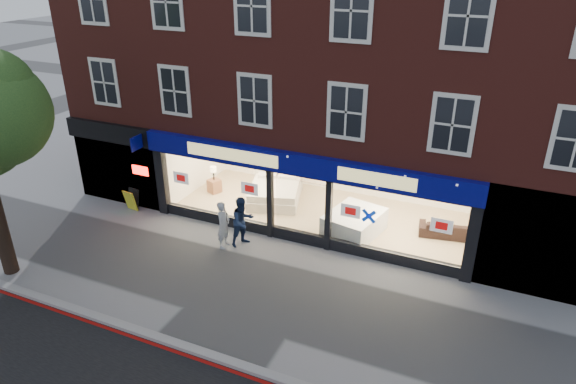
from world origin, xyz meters
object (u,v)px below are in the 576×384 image
Objects in this scene: pedestrian_blue at (243,221)px; display_bed at (275,191)px; sofa at (447,229)px; mattress_stack at (354,223)px; pedestrian_grey at (223,225)px; a_board at (132,200)px.

display_bed is at bearing 33.85° from pedestrian_blue.
mattress_stack is at bearing 10.52° from sofa.
pedestrian_blue is (0.52, 0.38, 0.05)m from pedestrian_grey.
pedestrian_blue reaches higher than display_bed.
mattress_stack is (3.64, -1.30, 0.03)m from display_bed.
a_board is (-11.37, -2.65, 0.04)m from sofa.
display_bed is 3.40× the size of a_board.
pedestrian_grey is (-0.14, -3.73, 0.35)m from display_bed.
sofa is (3.00, 1.12, -0.12)m from mattress_stack.
pedestrian_grey reaches higher than mattress_stack.
pedestrian_grey reaches higher than sofa.
mattress_stack is at bearing -36.58° from display_bed.
pedestrian_grey is at bearing 17.74° from sofa.
sofa is at bearing -18.51° from display_bed.
pedestrian_blue reaches higher than pedestrian_grey.
mattress_stack is 2.77× the size of a_board.
display_bed is 3.40m from pedestrian_blue.
display_bed is 1.23× the size of mattress_stack.
sofa is 1.09× the size of pedestrian_blue.
mattress_stack is at bearing 17.83° from a_board.
sofa is 1.15× the size of pedestrian_grey.
sofa is at bearing 20.58° from a_board.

